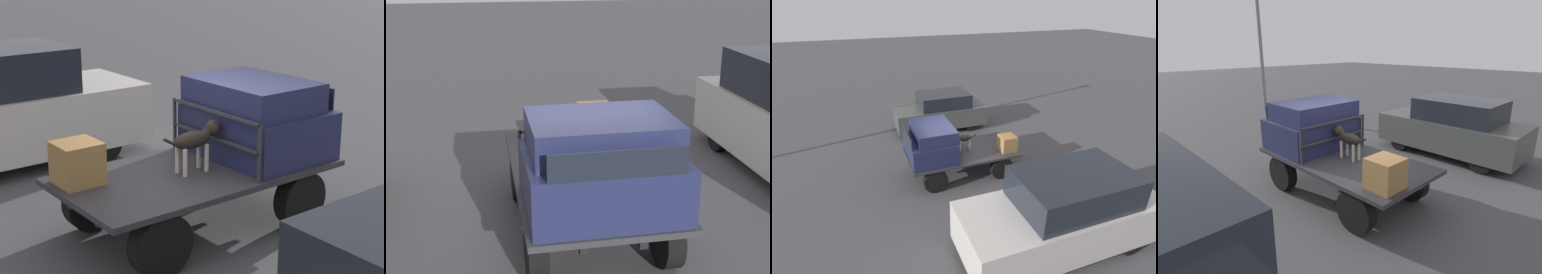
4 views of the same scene
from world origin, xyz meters
TOP-DOWN VIEW (x-y plane):
  - ground_plane at (0.00, 0.00)m, footprint 80.00×80.00m
  - flatbed_truck at (0.00, 0.00)m, footprint 3.86×2.01m
  - truck_cab at (1.10, 0.00)m, footprint 1.51×1.89m
  - truck_headboard at (0.31, 0.00)m, footprint 0.04×1.89m
  - dog at (-0.03, -0.06)m, footprint 0.98×0.24m
  - cargo_crate at (-1.56, 0.50)m, footprint 0.55×0.55m

SIDE VIEW (x-z plane):
  - ground_plane at x=0.00m, z-range 0.00..0.00m
  - flatbed_truck at x=0.00m, z-range 0.19..1.06m
  - cargo_crate at x=-1.56m, z-range 0.87..1.43m
  - dog at x=-0.03m, z-range 0.98..1.68m
  - truck_headboard at x=0.31m, z-range 1.00..1.79m
  - truck_cab at x=1.10m, z-range 0.84..1.98m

